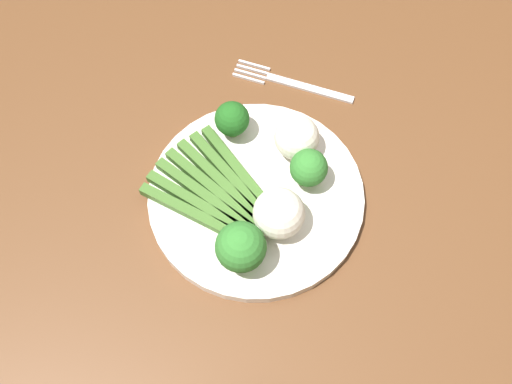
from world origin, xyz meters
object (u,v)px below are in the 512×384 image
Objects in this scene: asparagus_bundle at (218,193)px; broccoli_right at (241,247)px; dining_table at (273,205)px; plate at (256,197)px; broccoli_back at (309,168)px; fork at (291,83)px; cauliflower_near_center at (279,213)px; cauliflower_left at (297,137)px; broccoli_back_right at (232,119)px.

broccoli_right is at bearing 151.48° from asparagus_bundle.
plate reaches higher than dining_table.
broccoli_right is (-0.14, 0.03, 0.18)m from dining_table.
asparagus_bundle is at bearing 24.04° from broccoli_right.
plate is 0.07m from broccoli_back.
dining_table is at bearing -21.59° from plate.
broccoli_right is 0.42× the size of fork.
asparagus_bundle is at bearing 67.17° from cauliflower_near_center.
plate is 1.58× the size of fork.
broccoli_back_right is at bearing 77.63° from cauliflower_left.
cauliflower_left reaches higher than asparagus_bundle.
broccoli_back_right is at bearing -58.02° from asparagus_bundle.
dining_table is 0.18m from broccoli_back_right.
broccoli_right reaches higher than dining_table.
plate is at bearing 38.08° from cauliflower_near_center.
plate is at bearing 146.60° from cauliflower_left.
fork is at bearing -75.89° from asparagus_bundle.
broccoli_back is at bearing -122.41° from broccoli_back_right.
dining_table is 22.57× the size of broccoli_back_right.
dining_table is 21.65× the size of cauliflower_left.
cauliflower_left is (0.04, 0.02, -0.00)m from broccoli_back.
broccoli_right is at bearing 147.26° from broccoli_back.
broccoli_right reaches higher than cauliflower_near_center.
broccoli_back_right is at bearing 57.59° from broccoli_back.
broccoli_back is 0.05m from cauliflower_left.
plate is 4.35× the size of cauliflower_near_center.
dining_table is 0.19m from cauliflower_near_center.
cauliflower_near_center reaches higher than broccoli_back.
plate is at bearing -156.62° from broccoli_back_right.
plate reaches higher than fork.
plate is 0.06m from cauliflower_near_center.
cauliflower_near_center is (-0.04, -0.03, 0.04)m from plate.
cauliflower_near_center is (-0.09, -0.01, 0.17)m from dining_table.
broccoli_back is at bearing -159.68° from cauliflower_left.
cauliflower_near_center reaches higher than dining_table.
dining_table is at bearing 5.58° from cauliflower_near_center.
broccoli_right is 0.17m from broccoli_back_right.
broccoli_back is at bearing -32.74° from broccoli_right.
cauliflower_near_center is at bearing -174.42° from dining_table.
fork is (0.26, -0.04, -0.05)m from broccoli_right.
dining_table is 0.14m from plate.
broccoli_back_right is 0.14m from cauliflower_near_center.
dining_table is 4.57× the size of plate.
broccoli_back_right is (0.09, -0.01, 0.02)m from asparagus_bundle.
dining_table is at bearing -12.35° from broccoli_right.
cauliflower_near_center is 1.09× the size of cauliflower_left.
broccoli_back is 1.00× the size of cauliflower_left.
cauliflower_near_center reaches higher than cauliflower_left.
dining_table is at bearing -119.86° from broccoli_back_right.
cauliflower_left is (0.15, -0.05, -0.01)m from broccoli_right.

